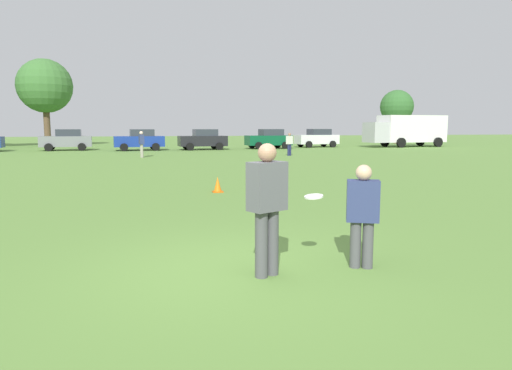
% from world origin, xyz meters
% --- Properties ---
extents(ground_plane, '(192.74, 192.74, 0.00)m').
position_xyz_m(ground_plane, '(0.00, 0.00, 0.00)').
color(ground_plane, '#608C3D').
extents(player_thrower, '(0.57, 0.47, 1.80)m').
position_xyz_m(player_thrower, '(0.36, -0.36, 1.02)').
color(player_thrower, '#4C4C51').
rests_on(player_thrower, ground).
extents(player_defender, '(0.52, 0.42, 1.49)m').
position_xyz_m(player_defender, '(1.78, -0.35, 0.83)').
color(player_defender, '#4C4C51').
rests_on(player_defender, ground).
extents(frisbee, '(0.27, 0.27, 0.07)m').
position_xyz_m(frisbee, '(1.10, -0.18, 1.04)').
color(frisbee, white).
extents(traffic_cone, '(0.32, 0.32, 0.48)m').
position_xyz_m(traffic_cone, '(1.04, 7.69, 0.23)').
color(traffic_cone, '#D8590C').
rests_on(traffic_cone, ground).
extents(parked_car_mid_left, '(4.32, 2.45, 1.82)m').
position_xyz_m(parked_car_mid_left, '(-7.40, 35.95, 0.92)').
color(parked_car_mid_left, slate).
rests_on(parked_car_mid_left, ground).
extents(parked_car_center, '(4.32, 2.45, 1.82)m').
position_xyz_m(parked_car_center, '(-1.28, 34.39, 0.92)').
color(parked_car_center, navy).
rests_on(parked_car_center, ground).
extents(parked_car_mid_right, '(4.32, 2.45, 1.82)m').
position_xyz_m(parked_car_mid_right, '(4.20, 34.24, 0.92)').
color(parked_car_mid_right, black).
rests_on(parked_car_mid_right, ground).
extents(parked_car_near_right, '(4.32, 2.45, 1.82)m').
position_xyz_m(parked_car_near_right, '(10.46, 34.79, 0.92)').
color(parked_car_near_right, '#0C4C2D').
rests_on(parked_car_near_right, ground).
extents(parked_car_far_right, '(4.32, 2.45, 1.82)m').
position_xyz_m(parked_car_far_right, '(15.97, 36.53, 0.92)').
color(parked_car_far_right, silver).
rests_on(parked_car_far_right, ground).
extents(box_truck, '(8.65, 3.41, 3.18)m').
position_xyz_m(box_truck, '(25.13, 35.10, 1.75)').
color(box_truck, white).
rests_on(box_truck, ground).
extents(bystander_sideline_watcher, '(0.38, 0.53, 1.74)m').
position_xyz_m(bystander_sideline_watcher, '(-1.16, 24.94, 0.98)').
color(bystander_sideline_watcher, gray).
rests_on(bystander_sideline_watcher, ground).
extents(bystander_far_jogger, '(0.51, 0.43, 1.61)m').
position_xyz_m(bystander_far_jogger, '(8.94, 24.27, 0.91)').
color(bystander_far_jogger, '#1E234C').
rests_on(bystander_far_jogger, ground).
extents(tree_center_elm, '(5.57, 5.57, 9.05)m').
position_xyz_m(tree_center_elm, '(-10.70, 45.95, 6.23)').
color(tree_center_elm, brown).
rests_on(tree_center_elm, ground).
extents(tree_east_birch, '(3.99, 3.99, 6.49)m').
position_xyz_m(tree_east_birch, '(29.20, 43.73, 4.46)').
color(tree_east_birch, brown).
rests_on(tree_east_birch, ground).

